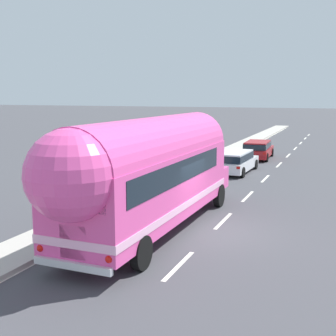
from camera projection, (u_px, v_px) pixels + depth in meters
ground_plane at (212, 232)px, 16.08m from camera, size 300.00×300.00×0.00m
lane_markings at (225, 171)px, 28.65m from camera, size 4.12×80.00×0.01m
sidewalk_slab at (180, 175)px, 27.04m from camera, size 1.93×90.00×0.15m
painted_bus at (148, 171)px, 15.38m from camera, size 2.72×12.33×4.12m
car_lead at (235, 160)px, 28.07m from camera, size 2.11×4.88×1.37m
car_second at (258, 149)px, 34.13m from camera, size 2.07×4.66×1.37m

